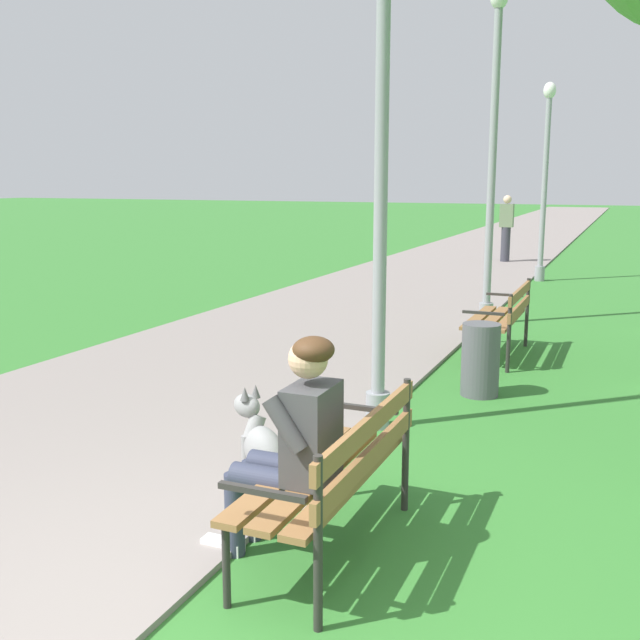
% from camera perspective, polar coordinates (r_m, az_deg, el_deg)
% --- Properties ---
extents(paved_path, '(4.08, 60.00, 0.04)m').
position_cam_1_polar(paved_path, '(26.83, 14.57, 6.12)').
color(paved_path, gray).
rests_on(paved_path, ground).
extents(park_bench_near, '(0.55, 1.50, 0.85)m').
position_cam_1_polar(park_bench_near, '(4.10, 1.34, -11.19)').
color(park_bench_near, olive).
rests_on(park_bench_near, ground).
extents(park_bench_mid, '(0.55, 1.50, 0.85)m').
position_cam_1_polar(park_bench_mid, '(8.83, 13.85, 0.47)').
color(park_bench_mid, olive).
rests_on(park_bench_mid, ground).
extents(person_seated_on_near_bench, '(0.74, 0.49, 1.25)m').
position_cam_1_polar(person_seated_on_near_bench, '(4.02, -2.07, -9.11)').
color(person_seated_on_near_bench, '#33384C').
rests_on(person_seated_on_near_bench, ground).
extents(dog_grey, '(0.78, 0.47, 0.71)m').
position_cam_1_polar(dog_grey, '(4.93, -3.88, -10.51)').
color(dog_grey, gray).
rests_on(dog_grey, ground).
extents(lamp_post_near, '(0.24, 0.24, 4.70)m').
position_cam_1_polar(lamp_post_near, '(5.98, 4.76, 14.42)').
color(lamp_post_near, gray).
rests_on(lamp_post_near, ground).
extents(lamp_post_mid, '(0.24, 0.24, 4.57)m').
position_cam_1_polar(lamp_post_mid, '(10.74, 13.09, 12.21)').
color(lamp_post_mid, gray).
rests_on(lamp_post_mid, ground).
extents(lamp_post_far, '(0.24, 0.24, 3.89)m').
position_cam_1_polar(lamp_post_far, '(15.64, 16.86, 10.23)').
color(lamp_post_far, gray).
rests_on(lamp_post_far, ground).
extents(litter_bin, '(0.36, 0.36, 0.70)m').
position_cam_1_polar(litter_bin, '(7.25, 12.20, -2.99)').
color(litter_bin, '#515156').
rests_on(litter_bin, ground).
extents(pedestrian_distant, '(0.32, 0.22, 1.65)m').
position_cam_1_polar(pedestrian_distant, '(18.85, 14.09, 6.81)').
color(pedestrian_distant, '#383842').
rests_on(pedestrian_distant, ground).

